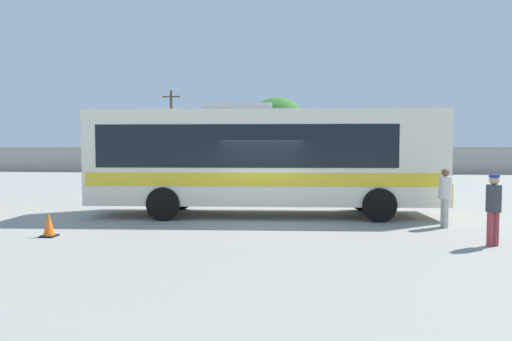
# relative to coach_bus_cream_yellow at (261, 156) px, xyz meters

# --- Properties ---
(ground_plane) EXTENTS (300.00, 300.00, 0.00)m
(ground_plane) POSITION_rel_coach_bus_cream_yellow_xyz_m (0.16, 9.06, -1.98)
(ground_plane) COLOR gray
(perimeter_wall) EXTENTS (80.00, 0.30, 2.38)m
(perimeter_wall) POSITION_rel_coach_bus_cream_yellow_xyz_m (0.16, 25.36, -0.78)
(perimeter_wall) COLOR #9E998C
(perimeter_wall) RESTS_ON ground_plane
(coach_bus_cream_yellow) EXTENTS (11.55, 3.29, 3.71)m
(coach_bus_cream_yellow) POSITION_rel_coach_bus_cream_yellow_xyz_m (0.00, 0.00, 0.00)
(coach_bus_cream_yellow) COLOR silver
(coach_bus_cream_yellow) RESTS_ON ground_plane
(attendant_by_bus_door) EXTENTS (0.37, 0.37, 1.68)m
(attendant_by_bus_door) POSITION_rel_coach_bus_cream_yellow_xyz_m (5.41, -1.72, -1.03)
(attendant_by_bus_door) COLOR #B7B2A8
(attendant_by_bus_door) RESTS_ON ground_plane
(passenger_waiting_on_apron) EXTENTS (0.42, 0.42, 1.64)m
(passenger_waiting_on_apron) POSITION_rel_coach_bus_cream_yellow_xyz_m (5.75, -4.02, -1.04)
(passenger_waiting_on_apron) COLOR #99383D
(passenger_waiting_on_apron) RESTS_ON ground_plane
(parked_car_leftmost_grey) EXTENTS (4.49, 2.20, 1.44)m
(parked_car_leftmost_grey) POSITION_rel_coach_bus_cream_yellow_xyz_m (-11.60, 21.54, -1.21)
(parked_car_leftmost_grey) COLOR slate
(parked_car_leftmost_grey) RESTS_ON ground_plane
(parked_car_second_grey) EXTENTS (4.46, 2.19, 1.45)m
(parked_car_second_grey) POSITION_rel_coach_bus_cream_yellow_xyz_m (-5.41, 22.37, -1.20)
(parked_car_second_grey) COLOR slate
(parked_car_second_grey) RESTS_ON ground_plane
(utility_pole_near) EXTENTS (1.80, 0.24, 8.04)m
(utility_pole_near) POSITION_rel_coach_bus_cream_yellow_xyz_m (-11.68, 27.63, 2.23)
(utility_pole_near) COLOR #4C3823
(utility_pole_near) RESTS_ON ground_plane
(roadside_tree_left) EXTENTS (3.67, 3.67, 6.02)m
(roadside_tree_left) POSITION_rel_coach_bus_cream_yellow_xyz_m (-9.62, 28.00, 2.47)
(roadside_tree_left) COLOR brown
(roadside_tree_left) RESTS_ON ground_plane
(roadside_tree_midleft) EXTENTS (5.56, 5.56, 7.56)m
(roadside_tree_midleft) POSITION_rel_coach_bus_cream_yellow_xyz_m (-1.19, 30.34, 3.22)
(roadside_tree_midleft) COLOR brown
(roadside_tree_midleft) RESTS_ON ground_plane
(roadside_tree_midright) EXTENTS (5.06, 5.06, 6.15)m
(roadside_tree_midright) POSITION_rel_coach_bus_cream_yellow_xyz_m (10.46, 32.20, 2.01)
(roadside_tree_midright) COLOR brown
(roadside_tree_midright) RESTS_ON ground_plane
(traffic_cone_on_apron) EXTENTS (0.36, 0.36, 0.64)m
(traffic_cone_on_apron) POSITION_rel_coach_bus_cream_yellow_xyz_m (-5.01, -4.14, -1.67)
(traffic_cone_on_apron) COLOR black
(traffic_cone_on_apron) RESTS_ON ground_plane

